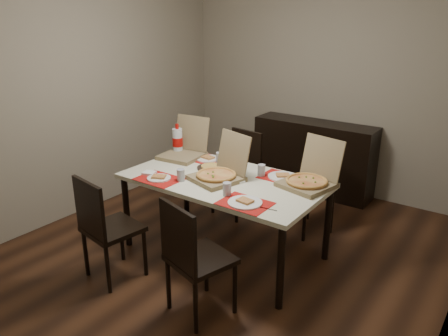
% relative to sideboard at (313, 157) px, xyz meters
% --- Properties ---
extents(ground, '(3.80, 4.00, 0.02)m').
position_rel_sideboard_xyz_m(ground, '(0.00, -1.78, -0.46)').
color(ground, '#3E2213').
rests_on(ground, ground).
extents(room_walls, '(3.84, 4.02, 2.62)m').
position_rel_sideboard_xyz_m(room_walls, '(0.00, -1.35, 1.28)').
color(room_walls, gray).
rests_on(room_walls, ground).
extents(sideboard, '(1.50, 0.40, 0.90)m').
position_rel_sideboard_xyz_m(sideboard, '(0.00, 0.00, 0.00)').
color(sideboard, black).
rests_on(sideboard, ground).
extents(dining_table, '(1.80, 1.00, 0.75)m').
position_rel_sideboard_xyz_m(dining_table, '(-0.02, -1.89, 0.23)').
color(dining_table, beige).
rests_on(dining_table, ground).
extents(chair_near_left, '(0.48, 0.48, 0.93)m').
position_rel_sideboard_xyz_m(chair_near_left, '(-0.56, -2.83, 0.06)').
color(chair_near_left, black).
rests_on(chair_near_left, ground).
extents(chair_near_right, '(0.52, 0.52, 0.93)m').
position_rel_sideboard_xyz_m(chair_near_right, '(0.33, -2.78, 0.06)').
color(chair_near_right, black).
rests_on(chair_near_right, ground).
extents(chair_far_left, '(0.47, 0.47, 0.93)m').
position_rel_sideboard_xyz_m(chair_far_left, '(-0.42, -1.04, 0.06)').
color(chair_far_left, black).
rests_on(chair_far_left, ground).
extents(chair_far_right, '(0.56, 0.56, 0.93)m').
position_rel_sideboard_xyz_m(chair_far_right, '(0.45, -0.96, 0.06)').
color(chair_far_right, black).
rests_on(chair_far_right, ground).
extents(setting_near_left, '(0.47, 0.30, 0.11)m').
position_rel_sideboard_xyz_m(setting_near_left, '(-0.45, -2.22, 0.32)').
color(setting_near_left, '#BC0E0C').
rests_on(setting_near_left, dining_table).
extents(setting_near_right, '(0.52, 0.30, 0.11)m').
position_rel_sideboard_xyz_m(setting_near_right, '(0.38, -2.23, 0.32)').
color(setting_near_right, '#BC0E0C').
rests_on(setting_near_right, dining_table).
extents(setting_far_left, '(0.49, 0.30, 0.11)m').
position_rel_sideboard_xyz_m(setting_far_left, '(-0.44, -1.56, 0.32)').
color(setting_far_left, '#BC0E0C').
rests_on(setting_far_left, dining_table).
extents(setting_far_right, '(0.48, 0.30, 0.11)m').
position_rel_sideboard_xyz_m(setting_far_right, '(0.36, -1.59, 0.32)').
color(setting_far_right, '#BC0E0C').
rests_on(setting_far_right, dining_table).
extents(napkin_loose, '(0.15, 0.16, 0.02)m').
position_rel_sideboard_xyz_m(napkin_loose, '(0.12, -1.90, 0.31)').
color(napkin_loose, white).
rests_on(napkin_loose, dining_table).
extents(pizza_box_center, '(0.51, 0.54, 0.40)m').
position_rel_sideboard_xyz_m(pizza_box_center, '(-0.04, -1.94, 0.36)').
color(pizza_box_center, olive).
rests_on(pizza_box_center, dining_table).
extents(pizza_box_right, '(0.49, 0.52, 0.40)m').
position_rel_sideboard_xyz_m(pizza_box_right, '(0.68, -1.61, 0.36)').
color(pizza_box_right, olive).
rests_on(pizza_box_right, dining_table).
extents(pizza_box_left, '(0.44, 0.47, 0.40)m').
position_rel_sideboard_xyz_m(pizza_box_left, '(-0.72, -1.62, 0.36)').
color(pizza_box_left, olive).
rests_on(pizza_box_left, dining_table).
extents(faina_plate, '(0.27, 0.27, 0.03)m').
position_rel_sideboard_xyz_m(faina_plate, '(-0.28, -1.75, 0.31)').
color(faina_plate, black).
rests_on(faina_plate, dining_table).
extents(dip_bowl, '(0.16, 0.16, 0.03)m').
position_rel_sideboard_xyz_m(dip_bowl, '(0.03, -1.73, 0.31)').
color(dip_bowl, white).
rests_on(dip_bowl, dining_table).
extents(soda_bottle, '(0.11, 0.11, 0.32)m').
position_rel_sideboard_xyz_m(soda_bottle, '(-0.85, -1.58, 0.44)').
color(soda_bottle, silver).
rests_on(soda_bottle, dining_table).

